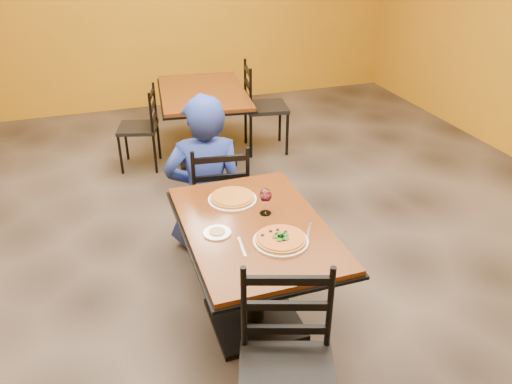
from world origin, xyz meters
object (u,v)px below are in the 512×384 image
object	(u,v)px
pizza_main	(281,239)
wine_glass	(266,200)
table_second	(204,108)
chair_second_left	(138,128)
pizza_far	(232,197)
chair_main_near	(287,381)
table_main	(255,252)
side_plate	(217,233)
chair_second_right	(266,108)
diner	(205,174)
plate_main	(281,241)
plate_far	(232,199)
chair_main_far	(219,196)

from	to	relation	value
pizza_main	wine_glass	xyz separation A→B (m)	(0.02, 0.32, 0.07)
table_second	chair_second_left	world-z (taller)	chair_second_left
pizza_far	table_second	bearing A→B (deg)	81.20
chair_main_near	pizza_far	distance (m)	1.27
table_main	table_second	xyz separation A→B (m)	(0.31, 2.61, 0.00)
table_second	chair_main_near	size ratio (longest dim) A/B	1.44
table_second	side_plate	world-z (taller)	side_plate
wine_glass	chair_second_left	bearing A→B (deg)	100.94
chair_second_left	side_plate	size ratio (longest dim) A/B	5.29
wine_glass	table_main	bearing A→B (deg)	-136.15
table_second	chair_second_right	xyz separation A→B (m)	(0.70, 0.00, -0.07)
table_main	pizza_main	xyz separation A→B (m)	(0.08, -0.22, 0.21)
chair_main_near	wine_glass	size ratio (longest dim) A/B	5.42
chair_main_near	pizza_far	world-z (taller)	chair_main_near
wine_glass	table_second	bearing A→B (deg)	85.21
diner	pizza_far	world-z (taller)	diner
table_second	chair_main_near	world-z (taller)	chair_main_near
table_second	wine_glass	size ratio (longest dim) A/B	7.83
chair_second_left	pizza_far	bearing A→B (deg)	23.79
chair_second_right	plate_main	world-z (taller)	chair_second_right
table_second	wine_glass	xyz separation A→B (m)	(-0.21, -2.51, 0.28)
pizza_main	table_second	bearing A→B (deg)	85.29
chair_second_right	diner	size ratio (longest dim) A/B	0.78
chair_main_near	pizza_main	bearing A→B (deg)	90.53
table_main	chair_second_left	bearing A→B (deg)	98.34
pizza_far	side_plate	world-z (taller)	pizza_far
chair_second_right	plate_main	distance (m)	2.99
plate_far	wine_glass	world-z (taller)	wine_glass
table_second	pizza_far	size ratio (longest dim) A/B	5.04
chair_second_right	plate_far	world-z (taller)	chair_second_right
plate_main	diner	bearing A→B (deg)	96.89
side_plate	chair_main_near	bearing A→B (deg)	-84.65
table_main	pizza_main	size ratio (longest dim) A/B	4.33
chair_main_near	side_plate	distance (m)	0.93
table_main	side_plate	bearing A→B (deg)	-174.41
table_second	wine_glass	distance (m)	2.53
table_main	table_second	world-z (taller)	same
table_second	side_plate	xyz separation A→B (m)	(-0.55, -2.63, 0.19)
chair_main_near	table_main	bearing A→B (deg)	99.57
chair_main_far	wine_glass	world-z (taller)	chair_main_far
chair_second_left	wine_glass	size ratio (longest dim) A/B	4.71
table_second	pizza_far	xyz separation A→B (m)	(-0.35, -2.29, 0.21)
chair_second_left	plate_far	size ratio (longest dim) A/B	2.73
plate_far	wine_glass	size ratio (longest dim) A/B	1.72
chair_second_right	side_plate	size ratio (longest dim) A/B	6.12
diner	plate_main	bearing A→B (deg)	106.42
table_main	plate_main	distance (m)	0.30
chair_main_far	pizza_far	bearing A→B (deg)	92.38
wine_glass	plate_main	bearing A→B (deg)	-94.04
diner	pizza_far	distance (m)	0.68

